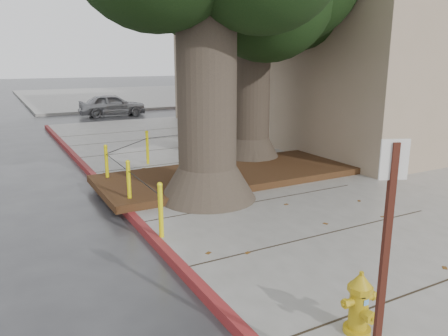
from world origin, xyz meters
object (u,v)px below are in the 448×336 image
at_px(signpost, 384,260).
at_px(car_silver, 112,105).
at_px(fire_hydrant, 359,303).
at_px(car_red, 222,101).

bearing_deg(signpost, car_silver, 104.00).
height_order(fire_hydrant, car_silver, car_silver).
relative_size(signpost, car_red, 0.59).
bearing_deg(car_silver, fire_hydrant, 177.37).
xyz_separation_m(fire_hydrant, car_red, (8.69, 19.40, 0.15)).
distance_m(signpost, car_red, 22.18).
height_order(signpost, car_silver, signpost).
xyz_separation_m(fire_hydrant, car_silver, (2.69, 20.68, 0.10)).
relative_size(fire_hydrant, car_silver, 0.20).
bearing_deg(signpost, fire_hydrant, 75.27).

